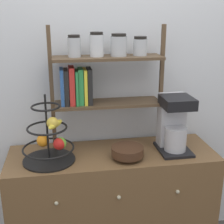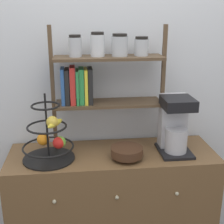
# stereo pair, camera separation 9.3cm
# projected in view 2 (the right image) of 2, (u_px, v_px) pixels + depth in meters

# --- Properties ---
(wall_back) EXTENTS (7.00, 0.05, 2.60)m
(wall_back) POSITION_uv_depth(u_px,v_px,m) (108.00, 72.00, 2.11)
(wall_back) COLOR silver
(wall_back) RESTS_ON ground_plane
(sideboard) EXTENTS (1.33, 0.47, 0.82)m
(sideboard) POSITION_uv_depth(u_px,v_px,m) (112.00, 208.00, 2.14)
(sideboard) COLOR brown
(sideboard) RESTS_ON ground_plane
(coffee_maker) EXTENTS (0.20, 0.25, 0.37)m
(coffee_maker) POSITION_uv_depth(u_px,v_px,m) (175.00, 124.00, 1.99)
(coffee_maker) COLOR black
(coffee_maker) RESTS_ON sideboard
(fruit_stand) EXTENTS (0.32, 0.32, 0.42)m
(fruit_stand) POSITION_uv_depth(u_px,v_px,m) (50.00, 140.00, 1.88)
(fruit_stand) COLOR black
(fruit_stand) RESTS_ON sideboard
(wooden_bowl) EXTENTS (0.20, 0.20, 0.08)m
(wooden_bowl) POSITION_uv_depth(u_px,v_px,m) (127.00, 152.00, 1.92)
(wooden_bowl) COLOR #422819
(wooden_bowl) RESTS_ON sideboard
(shelf_hutch) EXTENTS (0.73, 0.20, 0.79)m
(shelf_hutch) POSITION_uv_depth(u_px,v_px,m) (98.00, 74.00, 1.95)
(shelf_hutch) COLOR brown
(shelf_hutch) RESTS_ON sideboard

